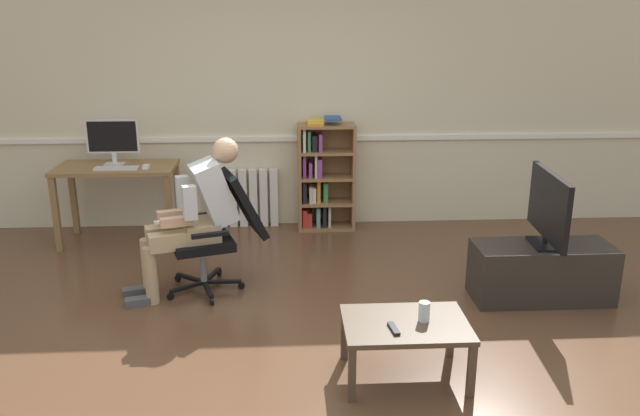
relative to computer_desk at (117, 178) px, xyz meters
The scene contains 15 objects.
ground_plane 2.84m from the computer_desk, 51.07° to the right, with size 18.00×18.00×0.00m, color brown.
back_wall 1.94m from the computer_desk, 16.05° to the left, with size 12.00×0.13×2.70m.
computer_desk is the anchor object (origin of this frame).
imac_monitor 0.38m from the computer_desk, 108.45° to the left, with size 0.50×0.14×0.43m.
keyboard 0.20m from the computer_desk, 73.84° to the right, with size 0.40×0.12×0.02m, color silver.
computer_mouse 0.36m from the computer_desk, 21.14° to the right, with size 0.06×0.10×0.03m, color white.
bookshelf 2.02m from the computer_desk, ahead, with size 0.58×0.29×1.16m.
radiator 1.28m from the computer_desk, 18.37° to the left, with size 0.73×0.08×0.61m.
office_chair 1.62m from the computer_desk, 47.09° to the right, with size 0.84×0.68×0.96m.
person_seated 1.54m from the computer_desk, 53.78° to the right, with size 0.97×0.58×1.24m.
tv_stand 3.94m from the computer_desk, 23.19° to the right, with size 1.06×0.43×0.45m.
tv_screen 3.92m from the computer_desk, 23.18° to the right, with size 0.22×0.83×0.57m.
coffee_table 3.51m from the computer_desk, 48.11° to the right, with size 0.75×0.53×0.37m.
drinking_glass 3.56m from the computer_desk, 46.64° to the right, with size 0.07×0.07×0.12m, color silver.
spare_remote 3.51m from the computer_desk, 50.23° to the right, with size 0.04×0.15×0.02m, color black.
Camera 1 is at (-0.11, -3.84, 2.14)m, focal length 35.47 mm.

